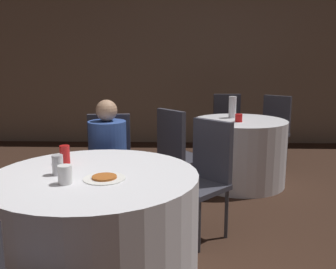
{
  "coord_description": "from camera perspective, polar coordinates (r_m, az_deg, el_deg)",
  "views": [
    {
      "loc": [
        0.42,
        -2.19,
        1.43
      ],
      "look_at": [
        0.33,
        0.71,
        0.85
      ],
      "focal_mm": 40.0,
      "sensor_mm": 36.0,
      "label": 1
    }
  ],
  "objects": [
    {
      "name": "chair_far_northeast",
      "position": [
        5.26,
        15.8,
        1.39
      ],
      "size": [
        0.56,
        0.56,
        0.96
      ],
      "rotation": [
        0.0,
        0.0,
        -3.79
      ],
      "color": "#383842",
      "rests_on": "ground_plane"
    },
    {
      "name": "table_near",
      "position": [
        2.46,
        -10.81,
        -14.32
      ],
      "size": [
        1.27,
        1.27,
        0.75
      ],
      "color": "silver",
      "rests_on": "ground_plane"
    },
    {
      "name": "cup_far",
      "position": [
        4.24,
        10.72,
        2.5
      ],
      "size": [
        0.08,
        0.08,
        0.09
      ],
      "color": "red",
      "rests_on": "table_far"
    },
    {
      "name": "table_far",
      "position": [
        4.45,
        10.77,
        -2.6
      ],
      "size": [
        1.07,
        1.07,
        0.75
      ],
      "color": "silver",
      "rests_on": "ground_plane"
    },
    {
      "name": "soda_can_silver",
      "position": [
        2.35,
        -16.46,
        -4.45
      ],
      "size": [
        0.07,
        0.07,
        0.12
      ],
      "color": "silver",
      "rests_on": "table_near"
    },
    {
      "name": "wall_back",
      "position": [
        6.49,
        -1.94,
        11.04
      ],
      "size": [
        16.0,
        0.06,
        2.8
      ],
      "color": "gray",
      "rests_on": "ground_plane"
    },
    {
      "name": "chair_near_north",
      "position": [
        3.39,
        -8.97,
        -3.71
      ],
      "size": [
        0.44,
        0.44,
        0.96
      ],
      "rotation": [
        0.0,
        0.0,
        -3.04
      ],
      "color": "#383842",
      "rests_on": "ground_plane"
    },
    {
      "name": "pizza_plate_near",
      "position": [
        2.22,
        -9.66,
        -6.53
      ],
      "size": [
        0.25,
        0.25,
        0.02
      ],
      "color": "white",
      "rests_on": "table_near"
    },
    {
      "name": "chair_far_north",
      "position": [
        5.34,
        9.02,
        1.82
      ],
      "size": [
        0.41,
        0.41,
        0.96
      ],
      "rotation": [
        0.0,
        0.0,
        -3.12
      ],
      "color": "#383842",
      "rests_on": "ground_plane"
    },
    {
      "name": "chair_far_southwest",
      "position": [
        3.74,
        1.4,
        -2.11
      ],
      "size": [
        0.56,
        0.56,
        0.96
      ],
      "rotation": [
        0.0,
        0.0,
        -0.85
      ],
      "color": "#383842",
      "rests_on": "ground_plane"
    },
    {
      "name": "bottle_far",
      "position": [
        4.52,
        9.79,
        4.14
      ],
      "size": [
        0.09,
        0.09,
        0.26
      ],
      "color": "white",
      "rests_on": "table_far"
    },
    {
      "name": "cup_near",
      "position": [
        2.17,
        -15.42,
        -5.91
      ],
      "size": [
        0.08,
        0.08,
        0.11
      ],
      "color": "white",
      "rests_on": "table_near"
    },
    {
      "name": "soda_can_red",
      "position": [
        2.59,
        -15.44,
        -2.95
      ],
      "size": [
        0.07,
        0.07,
        0.12
      ],
      "color": "red",
      "rests_on": "table_near"
    },
    {
      "name": "person_blue_shirt",
      "position": [
        3.22,
        -9.2,
        -4.63
      ],
      "size": [
        0.34,
        0.5,
        1.1
      ],
      "rotation": [
        0.0,
        0.0,
        -3.04
      ],
      "color": "#33384C",
      "rests_on": "ground_plane"
    },
    {
      "name": "chair_near_northeast",
      "position": [
        3.06,
        5.73,
        -5.26
      ],
      "size": [
        0.57,
        0.57,
        0.96
      ],
      "rotation": [
        0.0,
        0.0,
        -3.9
      ],
      "color": "#383842",
      "rests_on": "ground_plane"
    }
  ]
}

